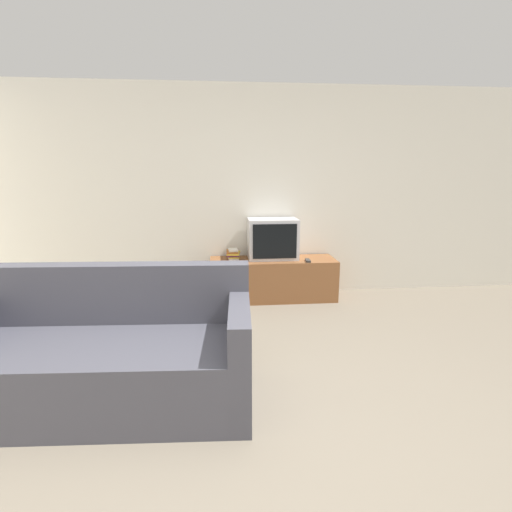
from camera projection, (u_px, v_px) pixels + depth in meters
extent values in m
plane|color=#756B5B|center=(280.00, 446.00, 2.34)|extent=(14.00, 14.00, 0.00)
cube|color=silver|center=(244.00, 193.00, 5.01)|extent=(9.00, 0.06, 2.60)
cube|color=brown|center=(273.00, 279.00, 4.97)|extent=(1.54, 0.51, 0.50)
cube|color=silver|center=(273.00, 239.00, 4.92)|extent=(0.61, 0.39, 0.49)
cube|color=black|center=(275.00, 241.00, 4.73)|extent=(0.53, 0.01, 0.41)
cube|color=#474751|center=(106.00, 373.00, 2.72)|extent=(2.01, 0.97, 0.47)
cube|color=#474751|center=(117.00, 293.00, 2.96)|extent=(1.97, 0.27, 0.44)
cube|color=#474751|center=(240.00, 353.00, 2.73)|extent=(0.19, 0.87, 0.71)
cube|color=silver|center=(233.00, 258.00, 4.94)|extent=(0.14, 0.21, 0.02)
cube|color=gold|center=(234.00, 257.00, 4.92)|extent=(0.13, 0.18, 0.02)
cube|color=#7A3884|center=(233.00, 255.00, 4.92)|extent=(0.15, 0.17, 0.03)
cube|color=gold|center=(233.00, 253.00, 4.91)|extent=(0.18, 0.23, 0.02)
cube|color=#995623|center=(232.00, 252.00, 4.90)|extent=(0.14, 0.22, 0.02)
cube|color=silver|center=(233.00, 250.00, 4.89)|extent=(0.11, 0.17, 0.02)
cube|color=#2D2D2D|center=(308.00, 260.00, 4.79)|extent=(0.06, 0.15, 0.02)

